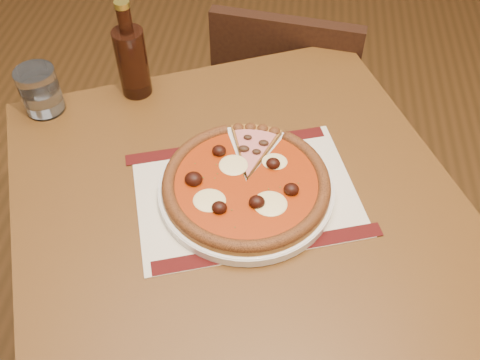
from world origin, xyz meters
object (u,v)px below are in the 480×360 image
table (239,232)px  chair_far (285,104)px  pizza (246,183)px  water_glass (40,91)px  plate (246,190)px  bottle (132,59)px

table → chair_far: bearing=83.9°
pizza → water_glass: (-0.45, 0.18, 0.02)m
plate → pizza: 0.02m
plate → bottle: (-0.27, 0.26, 0.07)m
plate → pizza: (0.00, -0.00, 0.02)m
table → plate: plate is taller
water_glass → plate: bearing=-22.2°
water_glass → bottle: bottle is taller
plate → water_glass: bearing=157.8°
water_glass → table: bearing=-24.4°
pizza → bottle: (-0.27, 0.26, 0.05)m
chair_far → plate: 0.67m
chair_far → pizza: bearing=92.5°
water_glass → bottle: (0.18, 0.08, 0.04)m
table → pizza: 0.13m
pizza → bottle: size_ratio=1.40×
table → plate: bearing=50.6°
plate → pizza: bearing=-88.3°
chair_far → pizza: size_ratio=2.65×
bottle → water_glass: bearing=-155.8°
table → bottle: bottle is taller
plate → bottle: bearing=135.7°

